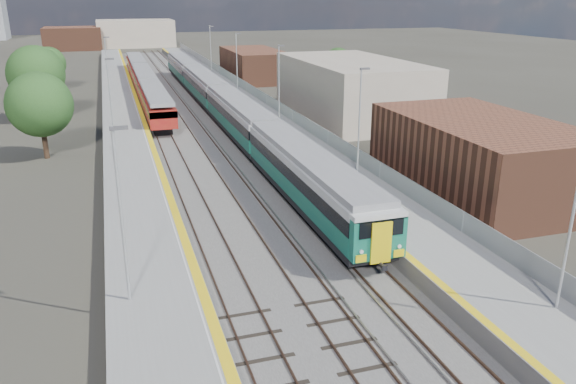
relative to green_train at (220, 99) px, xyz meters
name	(u,v)px	position (x,y,z in m)	size (l,w,h in m)	color
ground	(205,116)	(-1.50, 1.74, -2.24)	(320.00, 320.00, 0.00)	#47443A
ballast_bed	(182,113)	(-3.75, 4.24, -2.21)	(10.50, 155.00, 0.06)	#565451
tracks	(185,110)	(-3.15, 5.92, -2.14)	(8.96, 160.00, 0.17)	#4C3323
platform_right	(244,105)	(3.78, 4.23, -1.71)	(4.70, 155.00, 8.52)	slate
platform_left	(123,113)	(-10.55, 4.23, -1.72)	(4.30, 155.00, 8.52)	slate
buildings	(67,7)	(-19.62, 90.34, 8.46)	(72.00, 185.50, 40.00)	brown
green_train	(220,99)	(0.00, 0.00, 0.00)	(2.89, 80.50, 3.18)	black
red_train	(144,81)	(-7.00, 19.00, -0.25)	(2.68, 54.31, 3.38)	black
tree_a	(39,105)	(-17.37, -11.76, 2.38)	(5.42, 5.42, 7.35)	#382619
tree_b	(36,74)	(-19.16, 4.72, 2.94)	(6.07, 6.07, 8.23)	#382619
tree_c	(49,63)	(-19.67, 26.47, 1.75)	(4.68, 4.68, 6.34)	#382619
tree_d	(338,62)	(21.65, 18.08, 1.43)	(4.31, 4.31, 5.84)	#382619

